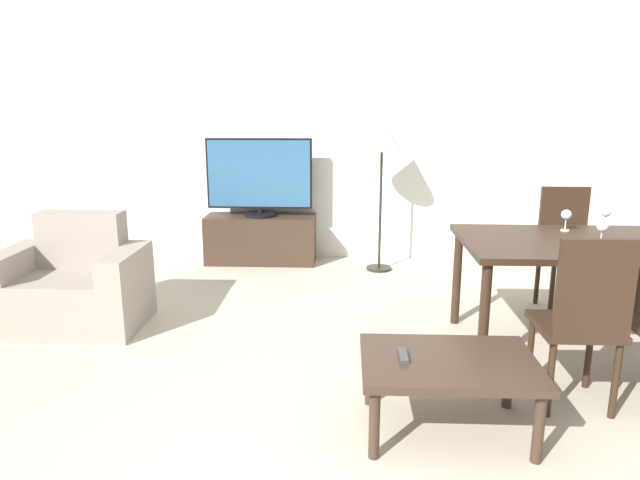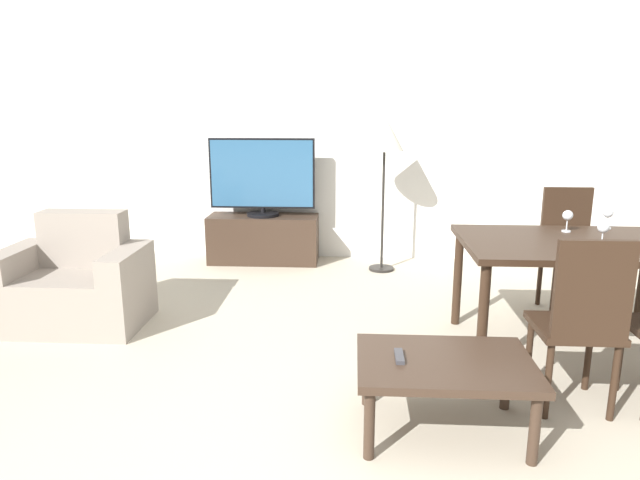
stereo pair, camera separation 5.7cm
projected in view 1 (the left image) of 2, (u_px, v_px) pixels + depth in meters
wall_back at (327, 126)px, 5.71m from camera, size 7.91×0.06×2.70m
armchair at (74, 287)px, 4.08m from camera, size 0.98×0.65×0.80m
tv_stand at (261, 239)px, 5.73m from camera, size 1.09×0.39×0.48m
tv at (259, 177)px, 5.59m from camera, size 1.04×0.32×0.77m
coffee_table at (449, 368)px, 2.73m from camera, size 0.83×0.59×0.38m
dining_table at (575, 252)px, 3.60m from camera, size 1.41×0.95×0.73m
dining_chair_near at (583, 316)px, 2.88m from camera, size 0.40×0.40×0.94m
dining_chair_far at (566, 243)px, 4.38m from camera, size 0.40×0.40×0.94m
floor_lamp at (382, 139)px, 5.23m from camera, size 0.35×0.35×1.46m
remote_primary at (403, 356)px, 2.73m from camera, size 0.04×0.15×0.02m
wine_glass_left at (606, 213)px, 3.92m from camera, size 0.07×0.07×0.15m
wine_glass_center at (566, 216)px, 3.82m from camera, size 0.07×0.07×0.15m
wine_glass_right at (602, 228)px, 3.45m from camera, size 0.07×0.07×0.15m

